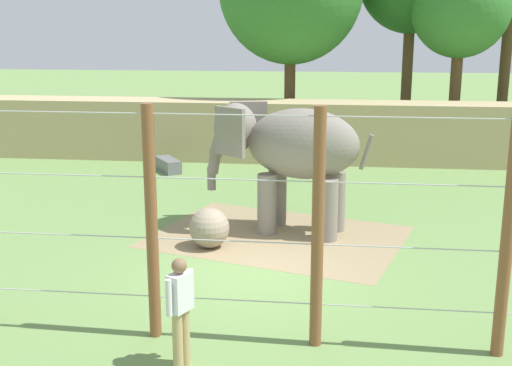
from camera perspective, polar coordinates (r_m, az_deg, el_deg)
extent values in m
plane|color=#6B8E4C|center=(13.34, -0.29, -7.73)|extent=(120.00, 120.00, 0.00)
cube|color=#937F5B|center=(15.45, 1.91, -4.71)|extent=(6.61, 5.58, 0.01)
cube|color=tan|center=(24.05, 3.06, 4.57)|extent=(36.00, 1.80, 2.18)
cylinder|color=gray|center=(15.48, 0.96, -1.86)|extent=(0.46, 0.46, 1.46)
cylinder|color=gray|center=(16.22, 1.88, -1.15)|extent=(0.46, 0.46, 1.46)
cylinder|color=gray|center=(15.09, 6.32, -2.35)|extent=(0.46, 0.46, 1.46)
cylinder|color=gray|center=(15.84, 7.00, -1.60)|extent=(0.46, 0.46, 1.46)
ellipsoid|color=gray|center=(15.33, 4.11, 3.45)|extent=(2.96, 2.03, 1.66)
ellipsoid|color=gray|center=(15.81, -1.81, 4.86)|extent=(1.26, 1.35, 1.20)
cube|color=gray|center=(15.20, -2.32, 4.51)|extent=(0.80, 0.66, 1.14)
cube|color=gray|center=(16.35, -0.67, 5.16)|extent=(0.94, 0.30, 1.14)
cylinder|color=gray|center=(16.05, -3.29, 3.43)|extent=(0.57, 0.44, 0.65)
cylinder|color=gray|center=(16.19, -3.67, 1.86)|extent=(0.42, 0.35, 0.61)
cylinder|color=gray|center=(16.31, -3.92, 0.40)|extent=(0.26, 0.26, 0.57)
cylinder|color=gray|center=(15.01, 9.65, 2.68)|extent=(0.33, 0.17, 0.83)
sphere|color=gray|center=(14.63, -4.12, -3.94)|extent=(0.91, 0.91, 0.91)
cylinder|color=brown|center=(10.20, -9.13, -3.58)|extent=(0.19, 0.19, 3.74)
cylinder|color=brown|center=(9.82, 5.43, -4.13)|extent=(0.19, 0.19, 3.74)
cylinder|color=brown|center=(10.15, 21.17, -4.43)|extent=(0.19, 0.19, 3.74)
cylinder|color=#B7B7BC|center=(10.36, -2.35, -10.19)|extent=(9.20, 0.02, 0.02)
cylinder|color=#B7B7BC|center=(10.01, -2.40, -5.09)|extent=(9.20, 0.02, 0.02)
cylinder|color=#B7B7BC|center=(9.74, -2.46, 0.33)|extent=(9.20, 0.02, 0.02)
cylinder|color=#B7B7BC|center=(9.57, -2.52, 6.00)|extent=(9.20, 0.02, 0.02)
cylinder|color=tan|center=(9.70, -6.87, -13.54)|extent=(0.15, 0.15, 0.88)
cylinder|color=tan|center=(9.81, -6.25, -13.20)|extent=(0.15, 0.15, 0.88)
cube|color=silver|center=(9.45, -6.68, -9.48)|extent=(0.36, 0.42, 0.56)
sphere|color=#846047|center=(9.31, -6.75, -7.21)|extent=(0.22, 0.22, 0.22)
cylinder|color=silver|center=(9.29, -7.65, -9.94)|extent=(0.12, 0.12, 0.54)
cylinder|color=silver|center=(9.62, -5.74, -9.03)|extent=(0.12, 0.12, 0.54)
cube|color=black|center=(9.77, -6.00, -10.08)|extent=(0.05, 0.07, 0.14)
cube|color=slate|center=(22.49, -7.71, 1.58)|extent=(1.19, 1.44, 0.44)
cylinder|color=brown|center=(29.18, 20.91, 8.75)|extent=(0.44, 0.44, 5.67)
cylinder|color=brown|center=(26.53, 2.96, 7.31)|extent=(0.44, 0.44, 3.92)
cylinder|color=brown|center=(28.26, 13.04, 8.43)|extent=(0.44, 0.44, 4.97)
cylinder|color=brown|center=(27.05, 16.98, 6.96)|extent=(0.44, 0.44, 4.01)
ellipsoid|color=#33752D|center=(26.92, 17.53, 14.63)|extent=(3.80, 3.80, 3.99)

